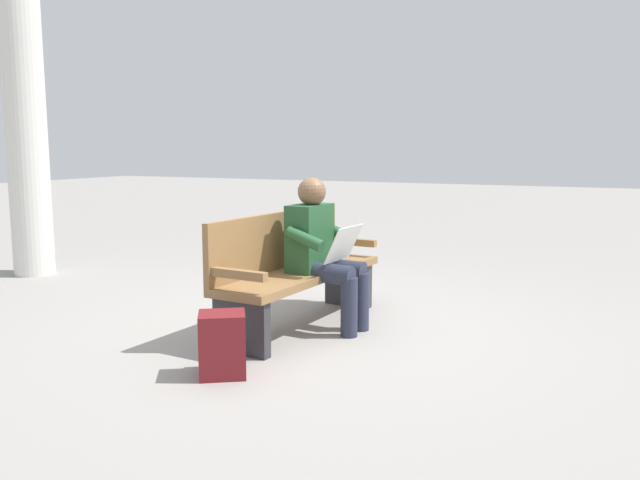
% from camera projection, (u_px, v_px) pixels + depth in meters
% --- Properties ---
extents(ground_plane, '(40.00, 40.00, 0.00)m').
position_uv_depth(ground_plane, '(302.00, 326.00, 5.15)').
color(ground_plane, gray).
extents(bench_near, '(1.83, 0.60, 0.90)m').
position_uv_depth(bench_near, '(294.00, 269.00, 5.12)').
color(bench_near, olive).
rests_on(bench_near, ground).
extents(person_seated, '(0.59, 0.59, 1.18)m').
position_uv_depth(person_seated, '(322.00, 249.00, 5.02)').
color(person_seated, '#23512D').
rests_on(person_seated, ground).
extents(backpack, '(0.37, 0.37, 0.40)m').
position_uv_depth(backpack, '(222.00, 345.00, 4.03)').
color(backpack, maroon).
rests_on(backpack, ground).
extents(support_pillar, '(0.43, 0.43, 3.34)m').
position_uv_depth(support_pillar, '(26.00, 123.00, 7.04)').
color(support_pillar, silver).
rests_on(support_pillar, ground).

